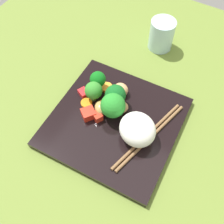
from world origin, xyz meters
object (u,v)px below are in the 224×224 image
Objects in this scene: rice_mound at (137,129)px; carrot_slice_1 at (103,104)px; chopstick_pair at (149,137)px; broccoli_floret_1 at (98,79)px; square_plate at (115,122)px; drinking_glass at (162,35)px.

carrot_slice_1 is at bearing -108.91° from rice_mound.
rice_mound is 4.21× the size of carrot_slice_1.
chopstick_pair reaches higher than carrot_slice_1.
broccoli_floret_1 is at bearing -136.79° from carrot_slice_1.
square_plate is 3.42× the size of rice_mound.
carrot_slice_1 is at bearing 43.21° from broccoli_floret_1.
rice_mound is at bearing 129.88° from chopstick_pair.
broccoli_floret_1 is at bearing -126.52° from square_plate.
chopstick_pair is at bearing 19.45° from drinking_glass.
broccoli_floret_1 is at bearing 84.87° from chopstick_pair.
rice_mound is 12.14cm from carrot_slice_1.
chopstick_pair is (2.66, 13.62, 0.11)cm from carrot_slice_1.
chopstick_pair is (0.16, 8.78, 1.16)cm from square_plate.
chopstick_pair is at bearing 78.93° from carrot_slice_1.
rice_mound reaches higher than carrot_slice_1.
drinking_glass is at bearing 164.37° from broccoli_floret_1.
rice_mound is 3.96cm from chopstick_pair.
drinking_glass is (-29.52, -10.42, 2.34)cm from chopstick_pair.
carrot_slice_1 is at bearing -6.78° from drinking_glass.
broccoli_floret_1 is 2.88× the size of carrot_slice_1.
drinking_glass is (-23.31, 6.52, -0.94)cm from broccoli_floret_1.
broccoli_floret_1 reaches higher than carrot_slice_1.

